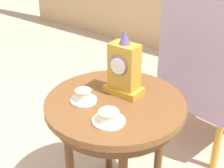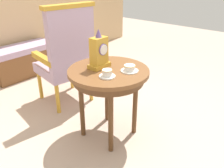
{
  "view_description": "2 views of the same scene",
  "coord_description": "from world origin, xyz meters",
  "px_view_note": "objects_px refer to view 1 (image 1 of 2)",
  "views": [
    {
      "loc": [
        0.84,
        -1.08,
        1.51
      ],
      "look_at": [
        -0.09,
        0.15,
        0.68
      ],
      "focal_mm": 52.91,
      "sensor_mm": 36.0,
      "label": 1
    },
    {
      "loc": [
        -1.42,
        -1.21,
        1.44
      ],
      "look_at": [
        0.01,
        -0.0,
        0.54
      ],
      "focal_mm": 38.68,
      "sensor_mm": 36.0,
      "label": 2
    }
  ],
  "objects_px": {
    "mantel_clock": "(124,69)",
    "side_table": "(115,114)",
    "teacup_left": "(83,96)",
    "armchair": "(206,71)",
    "teacup_right": "(109,117)"
  },
  "relations": [
    {
      "from": "side_table",
      "to": "armchair",
      "type": "xyz_separation_m",
      "value": [
        0.17,
        0.75,
        0.0
      ]
    },
    {
      "from": "side_table",
      "to": "teacup_right",
      "type": "distance_m",
      "value": 0.21
    },
    {
      "from": "armchair",
      "to": "side_table",
      "type": "bearing_deg",
      "value": -102.53
    },
    {
      "from": "teacup_right",
      "to": "armchair",
      "type": "relative_size",
      "value": 0.13
    },
    {
      "from": "teacup_right",
      "to": "armchair",
      "type": "height_order",
      "value": "armchair"
    },
    {
      "from": "side_table",
      "to": "teacup_right",
      "type": "height_order",
      "value": "teacup_right"
    },
    {
      "from": "teacup_left",
      "to": "teacup_right",
      "type": "distance_m",
      "value": 0.22
    },
    {
      "from": "teacup_left",
      "to": "teacup_right",
      "type": "xyz_separation_m",
      "value": [
        0.21,
        -0.07,
        -0.0
      ]
    },
    {
      "from": "teacup_left",
      "to": "teacup_right",
      "type": "bearing_deg",
      "value": -18.09
    },
    {
      "from": "teacup_left",
      "to": "armchair",
      "type": "height_order",
      "value": "armchair"
    },
    {
      "from": "side_table",
      "to": "teacup_left",
      "type": "bearing_deg",
      "value": -142.62
    },
    {
      "from": "mantel_clock",
      "to": "side_table",
      "type": "bearing_deg",
      "value": -82.23
    },
    {
      "from": "mantel_clock",
      "to": "teacup_left",
      "type": "bearing_deg",
      "value": -120.79
    },
    {
      "from": "teacup_right",
      "to": "mantel_clock",
      "type": "height_order",
      "value": "mantel_clock"
    },
    {
      "from": "teacup_left",
      "to": "mantel_clock",
      "type": "relative_size",
      "value": 0.39
    }
  ]
}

